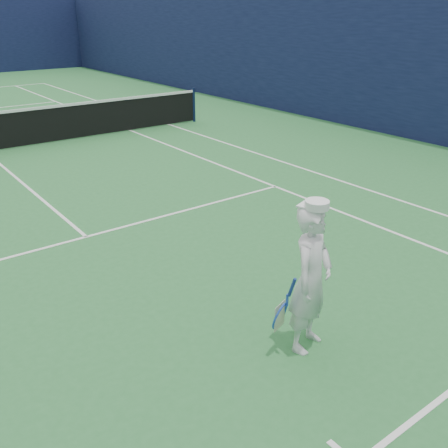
{
  "coord_description": "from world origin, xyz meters",
  "views": [
    {
      "loc": [
        -2.62,
        -13.57,
        3.4
      ],
      "look_at": [
        0.81,
        -9.02,
        0.93
      ],
      "focal_mm": 40.0,
      "sensor_mm": 36.0,
      "label": 1
    }
  ],
  "objects": [
    {
      "name": "tennis_player",
      "position": [
        0.81,
        -10.52,
        0.82
      ],
      "size": [
        0.83,
        0.56,
        1.69
      ],
      "rotation": [
        0.0,
        0.0,
        0.33
      ],
      "color": "white",
      "rests_on": "ground"
    }
  ]
}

